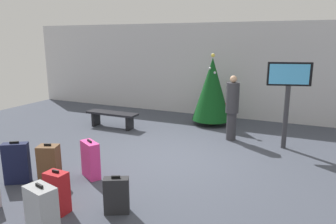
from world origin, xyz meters
TOP-DOWN VIEW (x-y plane):
  - ground_plane at (0.00, 0.00)m, footprint 16.00×16.00m
  - back_wall at (0.00, 4.46)m, footprint 16.00×0.20m
  - holiday_tree at (-0.06, 3.21)m, footprint 1.21×1.21m
  - flight_info_kiosk at (2.24, 1.78)m, footprint 1.00×0.36m
  - waiting_bench at (-2.72, 1.60)m, footprint 1.64×0.44m
  - traveller_0 at (0.89, 1.89)m, footprint 0.43×0.43m
  - suitcase_0 at (-0.46, -3.44)m, footprint 0.49×0.37m
  - suitcase_1 at (-1.62, -2.12)m, footprint 0.44×0.39m
  - suitcase_2 at (-1.07, -1.60)m, footprint 0.50×0.41m
  - suitcase_4 at (-0.72, -2.87)m, footprint 0.35×0.24m
  - suitcase_5 at (0.13, -2.51)m, footprint 0.43×0.34m
  - suitcase_6 at (-2.17, -2.38)m, footprint 0.48×0.40m

SIDE VIEW (x-z plane):
  - ground_plane at x=0.00m, z-range 0.00..0.00m
  - suitcase_5 at x=0.13m, z-range -0.02..0.60m
  - suitcase_4 at x=-0.72m, z-range -0.02..0.69m
  - suitcase_2 at x=-1.07m, z-range -0.02..0.75m
  - waiting_bench at x=-2.72m, z-range 0.13..0.61m
  - suitcase_1 at x=-1.62m, z-range -0.02..0.75m
  - suitcase_0 at x=-0.46m, z-range -0.02..0.76m
  - suitcase_6 at x=-2.17m, z-range -0.02..0.81m
  - traveller_0 at x=0.89m, z-range 0.05..1.79m
  - holiday_tree at x=-0.06m, z-range 0.02..2.25m
  - flight_info_kiosk at x=2.24m, z-range 0.46..2.59m
  - back_wall at x=0.00m, z-range 0.00..3.21m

